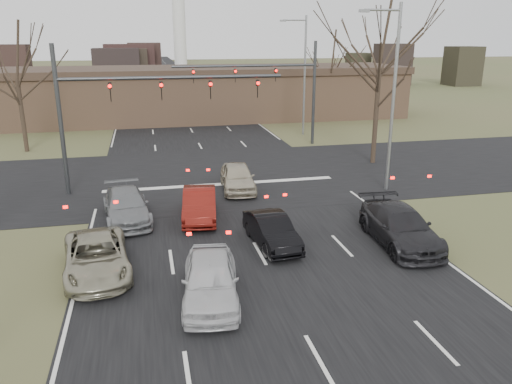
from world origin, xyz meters
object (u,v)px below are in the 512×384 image
(car_black_hatch, at_px, (272,231))
(car_red_ahead, at_px, (200,204))
(mast_arm_near, at_px, (123,100))
(mast_arm_far, at_px, (280,81))
(car_charcoal_sedan, at_px, (400,226))
(car_grey_ahead, at_px, (126,206))
(car_silver_ahead, at_px, (238,177))
(car_silver_suv, at_px, (96,257))
(car_white_sedan, at_px, (210,279))
(building, at_px, (203,93))
(streetlight_right_far, at_px, (303,70))
(streetlight_right_near, at_px, (391,90))

(car_black_hatch, bearing_deg, car_red_ahead, 118.25)
(mast_arm_near, distance_m, mast_arm_far, 15.17)
(car_charcoal_sedan, distance_m, car_grey_ahead, 12.41)
(car_silver_ahead, bearing_deg, car_grey_ahead, -144.28)
(car_black_hatch, relative_size, car_red_ahead, 0.91)
(car_grey_ahead, relative_size, car_red_ahead, 1.12)
(car_silver_suv, xyz_separation_m, car_white_sedan, (3.79, -2.81, 0.08))
(building, height_order, car_white_sedan, building)
(mast_arm_near, bearing_deg, car_silver_ahead, -12.11)
(car_silver_ahead, bearing_deg, mast_arm_far, 68.85)
(mast_arm_near, bearing_deg, streetlight_right_far, 43.89)
(building, bearing_deg, car_grey_ahead, -103.64)
(mast_arm_near, bearing_deg, car_red_ahead, -58.25)
(car_grey_ahead, bearing_deg, car_silver_suv, -105.98)
(car_black_hatch, height_order, car_red_ahead, car_red_ahead)
(car_red_ahead, distance_m, car_silver_ahead, 4.89)
(mast_arm_far, bearing_deg, car_black_hatch, -105.96)
(car_silver_suv, height_order, car_black_hatch, car_silver_suv)
(streetlight_right_far, relative_size, car_silver_ahead, 2.26)
(building, bearing_deg, car_black_hatch, -92.22)
(mast_arm_far, distance_m, car_white_sedan, 25.11)
(building, relative_size, streetlight_right_near, 4.24)
(car_black_hatch, height_order, car_silver_ahead, car_silver_ahead)
(mast_arm_far, xyz_separation_m, streetlight_right_near, (2.64, -13.00, 0.57))
(mast_arm_far, bearing_deg, car_charcoal_sedan, -90.69)
(car_charcoal_sedan, bearing_deg, mast_arm_near, 141.00)
(car_silver_suv, bearing_deg, mast_arm_near, 78.34)
(car_white_sedan, distance_m, car_charcoal_sedan, 8.84)
(streetlight_right_far, relative_size, car_silver_suv, 2.05)
(car_silver_suv, height_order, car_red_ahead, car_red_ahead)
(car_white_sedan, bearing_deg, car_silver_suv, 150.61)
(car_silver_ahead, bearing_deg, car_silver_suv, -122.59)
(car_black_hatch, bearing_deg, car_silver_ahead, 84.27)
(car_silver_suv, bearing_deg, car_white_sedan, -43.02)
(streetlight_right_far, xyz_separation_m, car_grey_ahead, (-14.58, -18.89, -4.88))
(mast_arm_near, xyz_separation_m, car_charcoal_sedan, (11.17, -10.26, -4.31))
(building, bearing_deg, mast_arm_near, -106.13)
(mast_arm_far, relative_size, streetlight_right_near, 1.11)
(car_grey_ahead, bearing_deg, streetlight_right_far, 45.96)
(mast_arm_near, bearing_deg, car_white_sedan, -77.91)
(streetlight_right_far, bearing_deg, car_charcoal_sedan, -97.94)
(mast_arm_far, distance_m, car_grey_ahead, 19.27)
(streetlight_right_near, relative_size, car_grey_ahead, 2.04)
(building, distance_m, mast_arm_far, 15.75)
(mast_arm_near, xyz_separation_m, car_black_hatch, (5.90, -9.27, -4.42))
(car_silver_suv, xyz_separation_m, car_red_ahead, (4.31, 4.97, 0.04))
(mast_arm_far, height_order, car_red_ahead, mast_arm_far)
(car_charcoal_sedan, xyz_separation_m, car_silver_ahead, (-5.20, 8.98, -0.01))
(mast_arm_far, bearing_deg, car_red_ahead, -117.59)
(car_charcoal_sedan, height_order, car_silver_ahead, car_charcoal_sedan)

